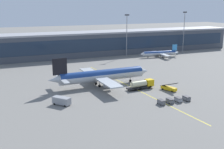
% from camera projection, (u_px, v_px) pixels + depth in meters
% --- Properties ---
extents(ground_plane, '(700.00, 700.00, 0.00)m').
position_uv_depth(ground_plane, '(127.00, 89.00, 103.56)').
color(ground_plane, slate).
extents(apron_lead_in_line, '(4.83, 79.89, 0.01)m').
position_uv_depth(apron_lead_in_line, '(132.00, 87.00, 106.48)').
color(apron_lead_in_line, yellow).
rests_on(apron_lead_in_line, ground_plane).
extents(terminal_building, '(216.71, 18.77, 14.56)m').
position_uv_depth(terminal_building, '(81.00, 44.00, 172.38)').
color(terminal_building, '#424751').
rests_on(terminal_building, ground_plane).
extents(main_airliner, '(41.55, 32.70, 11.99)m').
position_uv_depth(main_airliner, '(102.00, 75.00, 107.73)').
color(main_airliner, '#B2B7BC').
rests_on(main_airliner, ground_plane).
extents(fuel_tanker, '(10.95, 3.28, 3.25)m').
position_uv_depth(fuel_tanker, '(142.00, 84.00, 103.91)').
color(fuel_tanker, '#232326').
rests_on(fuel_tanker, ground_plane).
extents(belt_loader, '(3.81, 6.94, 3.49)m').
position_uv_depth(belt_loader, '(169.00, 88.00, 102.01)').
color(belt_loader, yellow).
rests_on(belt_loader, ground_plane).
extents(lavatory_truck, '(5.41, 5.97, 2.50)m').
position_uv_depth(lavatory_truck, '(61.00, 100.00, 87.12)').
color(lavatory_truck, gray).
rests_on(lavatory_truck, ground_plane).
extents(baggage_cart_0, '(1.65, 2.67, 1.48)m').
position_uv_depth(baggage_cart_0, '(161.00, 102.00, 87.57)').
color(baggage_cart_0, '#595B60').
rests_on(baggage_cart_0, ground_plane).
extents(baggage_cart_1, '(1.65, 2.67, 1.48)m').
position_uv_depth(baggage_cart_1, '(170.00, 101.00, 88.78)').
color(baggage_cart_1, '#595B60').
rests_on(baggage_cart_1, ground_plane).
extents(baggage_cart_2, '(1.65, 2.67, 1.48)m').
position_uv_depth(baggage_cart_2, '(178.00, 99.00, 89.99)').
color(baggage_cart_2, gray).
rests_on(baggage_cart_2, ground_plane).
extents(baggage_cart_3, '(1.65, 2.67, 1.48)m').
position_uv_depth(baggage_cart_3, '(186.00, 98.00, 91.20)').
color(baggage_cart_3, '#595B60').
rests_on(baggage_cart_3, ground_plane).
extents(commuter_jet_far, '(25.65, 20.33, 7.24)m').
position_uv_depth(commuter_jet_far, '(160.00, 53.00, 168.77)').
color(commuter_jet_far, silver).
rests_on(commuter_jet_far, ground_plane).
extents(apron_light_mast_0, '(2.80, 0.50, 25.24)m').
position_uv_depth(apron_light_mast_0, '(127.00, 32.00, 169.87)').
color(apron_light_mast_0, gray).
rests_on(apron_light_mast_0, ground_plane).
extents(apron_light_mast_1, '(2.80, 0.50, 26.53)m').
position_uv_depth(apron_light_mast_1, '(184.00, 29.00, 186.23)').
color(apron_light_mast_1, gray).
rests_on(apron_light_mast_1, ground_plane).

